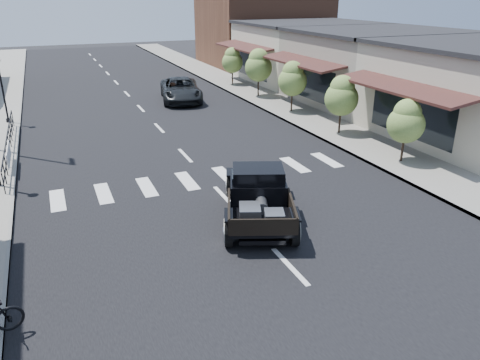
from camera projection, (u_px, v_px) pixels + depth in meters
name	position (u px, v px, depth m)	size (l,w,h in m)	color
ground	(246.00, 220.00, 15.22)	(120.00, 120.00, 0.00)	black
road	(148.00, 116.00, 28.07)	(14.00, 80.00, 0.02)	black
road_markings	(169.00, 138.00, 23.79)	(12.00, 60.00, 0.06)	silver
sidewalk_right	(274.00, 103.00, 31.07)	(3.00, 80.00, 0.15)	gray
storefront_mid	(377.00, 68.00, 30.86)	(10.00, 9.00, 4.50)	gray
storefront_far	(308.00, 53.00, 38.57)	(10.00, 9.00, 4.50)	beige
far_building_right	(262.00, 29.00, 46.84)	(11.00, 10.00, 7.00)	brown
railing	(9.00, 142.00, 20.94)	(0.08, 10.00, 1.00)	black
banner	(10.00, 160.00, 19.33)	(0.04, 2.20, 0.60)	silver
lamp_post_c	(2.00, 89.00, 25.47)	(0.36, 0.36, 3.70)	black
small_tree_a	(405.00, 132.00, 19.67)	(1.56, 1.56, 2.59)	olive
small_tree_b	(341.00, 106.00, 23.70)	(1.70, 1.70, 2.83)	olive
small_tree_c	(292.00, 87.00, 28.11)	(1.73, 1.73, 2.88)	olive
small_tree_d	(258.00, 73.00, 32.24)	(1.86, 1.86, 3.10)	olive
small_tree_e	(232.00, 67.00, 36.48)	(1.62, 1.62, 2.71)	olive
hotrod_pickup	(258.00, 194.00, 15.04)	(2.34, 5.01, 1.74)	black
second_car	(181.00, 90.00, 31.61)	(2.52, 5.46, 1.52)	black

